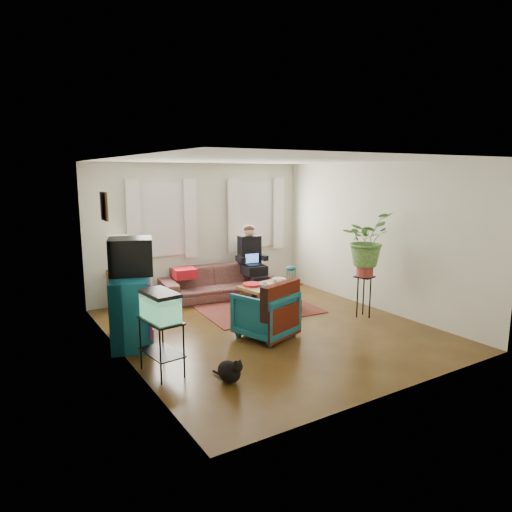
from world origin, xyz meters
TOP-DOWN VIEW (x-y plane):
  - floor at (0.00, 0.00)m, footprint 4.50×5.00m
  - ceiling at (0.00, 0.00)m, footprint 4.50×5.00m
  - wall_back at (0.00, 2.50)m, footprint 4.50×0.01m
  - wall_front at (0.00, -2.50)m, footprint 4.50×0.01m
  - wall_left at (-2.25, 0.00)m, footprint 0.01×5.00m
  - wall_right at (2.25, 0.00)m, footprint 0.01×5.00m
  - window_left at (-0.80, 2.48)m, footprint 1.08×0.04m
  - window_right at (1.25, 2.48)m, footprint 1.08×0.04m
  - curtains_left at (-0.80, 2.40)m, footprint 1.36×0.06m
  - curtains_right at (1.25, 2.40)m, footprint 1.36×0.06m
  - picture_frame at (-2.21, 0.85)m, footprint 0.04×0.32m
  - area_rug at (0.40, 1.02)m, footprint 2.10×1.73m
  - sofa at (0.09, 2.05)m, footprint 2.21×1.09m
  - seated_person at (0.85, 1.96)m, footprint 0.61×0.71m
  - side_table at (-1.65, 2.39)m, footprint 0.57×0.57m
  - table_lamp at (-1.65, 2.39)m, footprint 0.43×0.43m
  - dresser at (-1.99, 0.57)m, footprint 0.85×1.20m
  - crt_tv at (-1.94, 0.67)m, footprint 0.74×0.70m
  - aquarium_stand at (-2.00, -0.67)m, footprint 0.41×0.65m
  - aquarium at (-2.00, -0.67)m, footprint 0.37×0.59m
  - black_cat at (-1.42, -1.31)m, footprint 0.29×0.40m
  - armchair at (-0.24, -0.26)m, footprint 0.94×0.91m
  - serape_throw at (-0.14, -0.54)m, footprint 0.79×0.42m
  - coffee_table at (0.60, 0.89)m, footprint 1.17×0.76m
  - cup_a at (0.37, 0.75)m, footprint 0.14×0.14m
  - cup_b at (0.68, 0.72)m, footprint 0.11×0.11m
  - bowl at (0.88, 1.04)m, footprint 0.25×0.25m
  - snack_tray at (0.28, 0.99)m, footprint 0.39×0.39m
  - birdcage at (1.00, 0.81)m, footprint 0.20×0.20m
  - plant_stand at (1.69, -0.32)m, footprint 0.37×0.37m
  - potted_plant at (1.69, -0.32)m, footprint 0.97×0.90m

SIDE VIEW (x-z plane):
  - floor at x=0.00m, z-range -0.01..0.01m
  - area_rug at x=0.40m, z-range 0.00..0.01m
  - black_cat at x=-1.42m, z-range 0.00..0.31m
  - coffee_table at x=0.60m, z-range 0.00..0.45m
  - aquarium_stand at x=-2.00m, z-range 0.00..0.68m
  - side_table at x=-1.65m, z-range 0.00..0.69m
  - plant_stand at x=1.69m, z-range 0.00..0.71m
  - armchair at x=-0.24m, z-range 0.00..0.77m
  - sofa at x=0.09m, z-range 0.00..0.83m
  - snack_tray at x=0.28m, z-range 0.45..0.49m
  - bowl at x=0.88m, z-range 0.45..0.50m
  - dresser at x=-1.99m, z-range 0.00..0.98m
  - cup_b at x=0.68m, z-range 0.45..0.54m
  - cup_a at x=0.37m, z-range 0.45..0.55m
  - serape_throw at x=-0.14m, z-range 0.23..0.86m
  - birdcage at x=1.00m, z-range 0.45..0.77m
  - seated_person at x=0.85m, z-range 0.00..1.27m
  - aquarium at x=-2.00m, z-range 0.68..1.04m
  - table_lamp at x=-1.65m, z-range 0.67..1.31m
  - potted_plant at x=1.69m, z-range 0.75..1.64m
  - crt_tv at x=-1.94m, z-range 0.98..1.50m
  - wall_back at x=0.00m, z-range 0.00..2.60m
  - wall_front at x=0.00m, z-range 0.00..2.60m
  - wall_left at x=-2.25m, z-range 0.00..2.60m
  - wall_right at x=2.25m, z-range 0.00..2.60m
  - curtains_left at x=-0.80m, z-range 0.80..2.30m
  - curtains_right at x=1.25m, z-range 0.80..2.30m
  - window_left at x=-0.80m, z-range 0.86..2.24m
  - window_right at x=1.25m, z-range 0.86..2.24m
  - picture_frame at x=-2.21m, z-range 1.75..2.15m
  - ceiling at x=0.00m, z-range 2.60..2.60m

